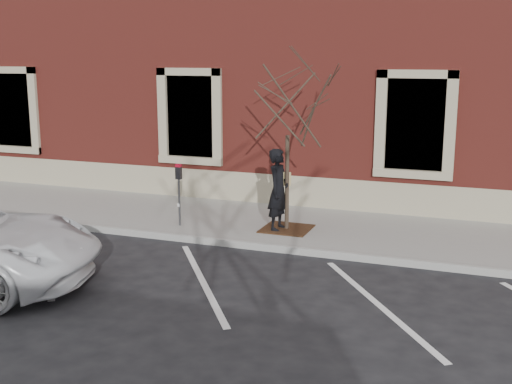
% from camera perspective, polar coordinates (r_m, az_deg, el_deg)
% --- Properties ---
extents(ground, '(120.00, 120.00, 0.00)m').
position_cam_1_polar(ground, '(13.77, -0.88, -4.97)').
color(ground, '#28282B').
rests_on(ground, ground).
extents(sidewalk_near, '(40.00, 3.50, 0.15)m').
position_cam_1_polar(sidewalk_near, '(15.33, 1.51, -2.90)').
color(sidewalk_near, gray).
rests_on(sidewalk_near, ground).
extents(curb_near, '(40.00, 0.12, 0.15)m').
position_cam_1_polar(curb_near, '(13.71, -0.96, -4.73)').
color(curb_near, '#9E9E99').
rests_on(curb_near, ground).
extents(parking_stripes, '(28.00, 4.40, 0.01)m').
position_cam_1_polar(parking_stripes, '(11.86, -4.80, -7.86)').
color(parking_stripes, silver).
rests_on(parking_stripes, ground).
extents(building_civic, '(40.00, 8.62, 8.00)m').
position_cam_1_polar(building_civic, '(20.57, 7.15, 11.87)').
color(building_civic, maroon).
rests_on(building_civic, ground).
extents(man, '(0.51, 0.72, 1.86)m').
position_cam_1_polar(man, '(14.38, 2.02, 0.19)').
color(man, black).
rests_on(man, sidewalk_near).
extents(parking_meter, '(0.13, 0.10, 1.45)m').
position_cam_1_polar(parking_meter, '(14.85, -6.87, 0.80)').
color(parking_meter, '#595B60').
rests_on(parking_meter, sidewalk_near).
extents(tree_grate, '(1.08, 1.08, 0.03)m').
position_cam_1_polar(tree_grate, '(14.65, 2.73, -3.27)').
color(tree_grate, '#452916').
rests_on(tree_grate, sidewalk_near).
extents(sapling, '(2.35, 2.35, 3.91)m').
position_cam_1_polar(sapling, '(14.17, 2.84, 7.40)').
color(sapling, '#3F2F26').
rests_on(sapling, sidewalk_near).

